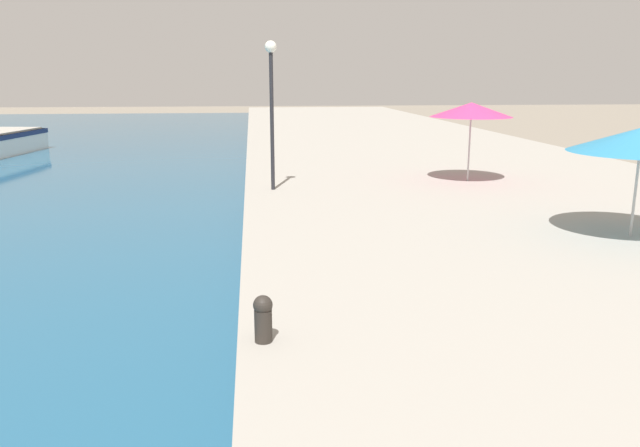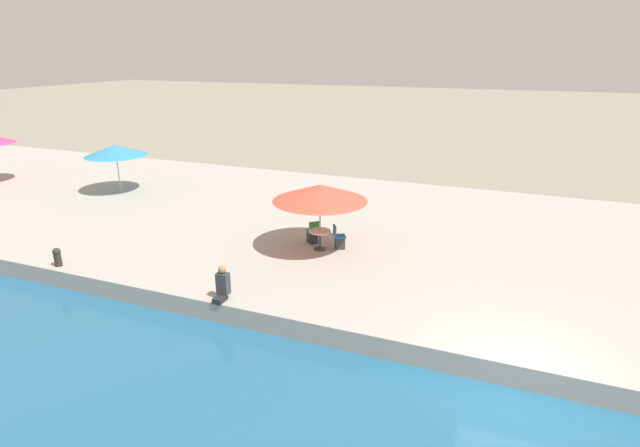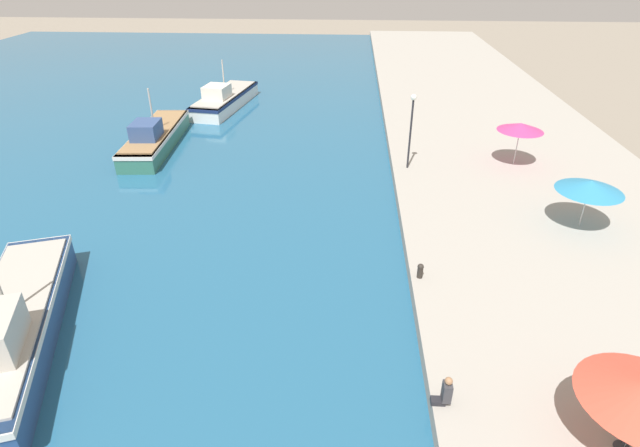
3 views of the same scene
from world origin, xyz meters
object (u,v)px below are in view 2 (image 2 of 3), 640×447
object	(u,v)px
person_at_quay	(222,285)
cafe_table	(320,236)
cafe_umbrella_pink	(320,193)
cafe_chair_left	(339,240)
cafe_chair_right	(312,235)
cafe_umbrella_white	(115,150)
mooring_bollard	(57,256)

from	to	relation	value
person_at_quay	cafe_table	bearing A→B (deg)	-14.86
cafe_umbrella_pink	cafe_chair_left	distance (m)	1.98
cafe_chair_right	cafe_chair_left	bearing A→B (deg)	-52.46
cafe_umbrella_white	mooring_bollard	world-z (taller)	cafe_umbrella_white
person_at_quay	cafe_chair_right	bearing A→B (deg)	-8.02
cafe_umbrella_white	cafe_umbrella_pink	bearing A→B (deg)	-105.90
cafe_chair_right	person_at_quay	world-z (taller)	person_at_quay
person_at_quay	cafe_umbrella_pink	bearing A→B (deg)	-14.55
cafe_chair_left	person_at_quay	world-z (taller)	person_at_quay
cafe_umbrella_pink	mooring_bollard	bearing A→B (deg)	121.29
cafe_umbrella_white	cafe_chair_left	xyz separation A→B (m)	(-3.29, -13.27, -1.83)
cafe_table	person_at_quay	bearing A→B (deg)	165.14
cafe_chair_left	cafe_umbrella_pink	bearing A→B (deg)	-93.95
cafe_umbrella_pink	cafe_chair_right	size ratio (longest dim) A/B	3.78
cafe_umbrella_white	person_at_quay	bearing A→B (deg)	-126.13
cafe_umbrella_pink	person_at_quay	xyz separation A→B (m)	(-4.72, 1.23, -1.70)
cafe_chair_left	mooring_bollard	bearing A→B (deg)	-88.95
mooring_bollard	cafe_umbrella_pink	bearing A→B (deg)	-58.71
cafe_umbrella_pink	cafe_umbrella_white	bearing A→B (deg)	74.10
cafe_umbrella_pink	person_at_quay	size ratio (longest dim) A/B	3.25
cafe_chair_left	mooring_bollard	world-z (taller)	cafe_chair_left
person_at_quay	mooring_bollard	xyz separation A→B (m)	(0.01, 6.54, -0.12)
cafe_table	mooring_bollard	size ratio (longest dim) A/B	1.22
cafe_umbrella_white	person_at_quay	size ratio (longest dim) A/B	2.91
cafe_umbrella_pink	cafe_chair_right	xyz separation A→B (m)	(0.46, 0.49, -1.84)
cafe_table	mooring_bollard	bearing A→B (deg)	120.99
cafe_chair_right	cafe_table	bearing A→B (deg)	-90.00
cafe_umbrella_pink	person_at_quay	world-z (taller)	cafe_umbrella_pink
cafe_table	person_at_quay	xyz separation A→B (m)	(-4.68, 1.24, -0.07)
cafe_chair_left	cafe_chair_right	bearing A→B (deg)	-127.54
cafe_table	cafe_chair_left	xyz separation A→B (m)	(0.36, -0.63, -0.21)
cafe_umbrella_white	mooring_bollard	xyz separation A→B (m)	(-8.32, -4.86, -1.81)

